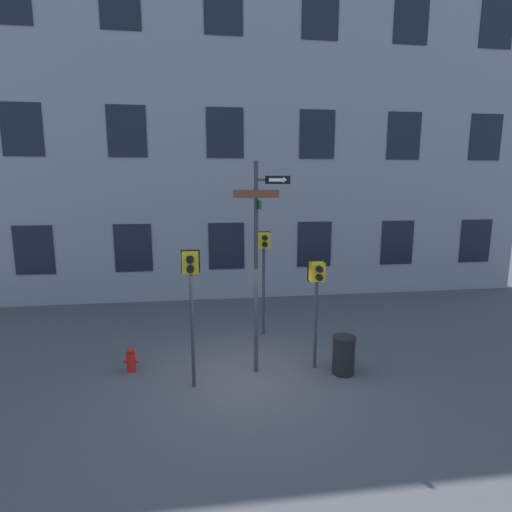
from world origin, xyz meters
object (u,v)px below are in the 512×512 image
(pedestrian_signal_right, at_px, (317,284))
(fire_hydrant, at_px, (131,360))
(street_sign_pole, at_px, (258,253))
(pedestrian_signal_left, at_px, (191,280))
(pedestrian_signal_across, at_px, (264,254))
(trash_bin, at_px, (344,355))

(pedestrian_signal_right, distance_m, fire_hydrant, 4.74)
(pedestrian_signal_right, bearing_deg, fire_hydrant, 174.87)
(street_sign_pole, height_order, pedestrian_signal_left, street_sign_pole)
(street_sign_pole, bearing_deg, pedestrian_signal_left, -161.22)
(pedestrian_signal_across, bearing_deg, trash_bin, -61.75)
(fire_hydrant, height_order, trash_bin, trash_bin)
(pedestrian_signal_across, bearing_deg, fire_hydrant, -150.53)
(pedestrian_signal_across, height_order, fire_hydrant, pedestrian_signal_across)
(pedestrian_signal_across, xyz_separation_m, fire_hydrant, (-3.48, -1.97, -2.12))
(street_sign_pole, xyz_separation_m, pedestrian_signal_across, (0.50, 2.37, -0.45))
(pedestrian_signal_left, height_order, pedestrian_signal_across, pedestrian_signal_across)
(pedestrian_signal_left, height_order, fire_hydrant, pedestrian_signal_left)
(trash_bin, bearing_deg, pedestrian_signal_left, -177.49)
(street_sign_pole, height_order, fire_hydrant, street_sign_pole)
(street_sign_pole, distance_m, trash_bin, 3.13)
(pedestrian_signal_right, distance_m, trash_bin, 1.77)
(pedestrian_signal_left, distance_m, pedestrian_signal_right, 2.95)
(pedestrian_signal_right, relative_size, trash_bin, 2.92)
(fire_hydrant, bearing_deg, pedestrian_signal_across, 29.47)
(pedestrian_signal_left, height_order, trash_bin, pedestrian_signal_left)
(pedestrian_signal_left, distance_m, pedestrian_signal_across, 3.51)
(pedestrian_signal_left, xyz_separation_m, pedestrian_signal_right, (2.88, 0.52, -0.31))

